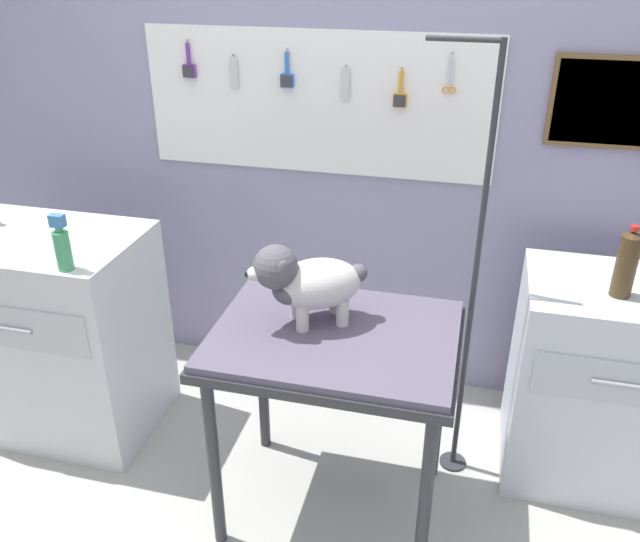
# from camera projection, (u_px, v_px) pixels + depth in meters

# --- Properties ---
(rear_wall_panel) EXTENTS (4.00, 0.11, 2.30)m
(rear_wall_panel) POSITION_uv_depth(u_px,v_px,m) (353.00, 150.00, 2.91)
(rear_wall_panel) COLOR #8E88A9
(rear_wall_panel) RESTS_ON ground
(grooming_table) EXTENTS (0.85, 0.65, 0.81)m
(grooming_table) POSITION_uv_depth(u_px,v_px,m) (334.00, 353.00, 2.28)
(grooming_table) COLOR #2D2D33
(grooming_table) RESTS_ON ground
(grooming_arm) EXTENTS (0.30, 0.11, 1.73)m
(grooming_arm) POSITION_uv_depth(u_px,v_px,m) (470.00, 298.00, 2.44)
(grooming_arm) COLOR #2D2D33
(grooming_arm) RESTS_ON ground
(dog) EXTENTS (0.40, 0.31, 0.30)m
(dog) POSITION_uv_depth(u_px,v_px,m) (306.00, 281.00, 2.21)
(dog) COLOR silver
(dog) RESTS_ON grooming_table
(counter_left) EXTENTS (0.80, 0.58, 0.92)m
(counter_left) POSITION_uv_depth(u_px,v_px,m) (59.00, 333.00, 2.86)
(counter_left) COLOR silver
(counter_left) RESTS_ON ground
(cabinet_right) EXTENTS (0.68, 0.54, 0.86)m
(cabinet_right) POSITION_uv_depth(u_px,v_px,m) (602.00, 383.00, 2.59)
(cabinet_right) COLOR silver
(cabinet_right) RESTS_ON ground
(spray_bottle_tall) EXTENTS (0.06, 0.06, 0.21)m
(spray_bottle_tall) POSITION_uv_depth(u_px,v_px,m) (62.00, 246.00, 2.36)
(spray_bottle_tall) COLOR #3F9861
(spray_bottle_tall) RESTS_ON counter_left
(soda_bottle) EXTENTS (0.07, 0.07, 0.27)m
(soda_bottle) POSITION_uv_depth(u_px,v_px,m) (626.00, 264.00, 2.28)
(soda_bottle) COLOR #3F2E18
(soda_bottle) RESTS_ON cabinet_right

